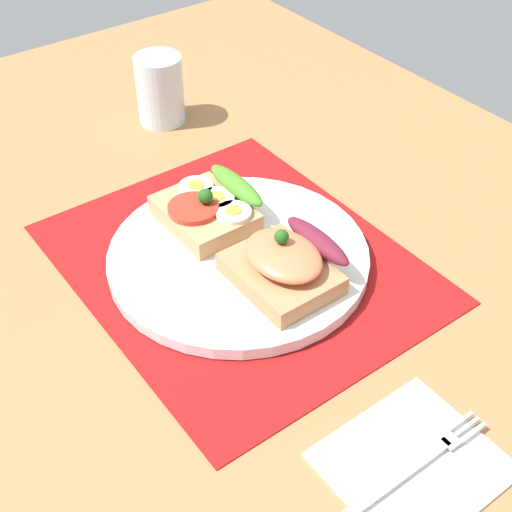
{
  "coord_description": "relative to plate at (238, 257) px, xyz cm",
  "views": [
    {
      "loc": [
        44.88,
        -30.97,
        48.21
      ],
      "look_at": [
        3.0,
        0.0,
        3.12
      ],
      "focal_mm": 50.16,
      "sensor_mm": 36.0,
      "label": 1
    }
  ],
  "objects": [
    {
      "name": "drinking_glass",
      "position": [
        -29.36,
        8.6,
        3.48
      ],
      "size": [
        6.07,
        6.07,
        8.88
      ],
      "primitive_type": "cylinder",
      "color": "silver",
      "rests_on": "ground_plane"
    },
    {
      "name": "fork",
      "position": [
        27.49,
        -2.63,
        -0.2
      ],
      "size": [
        1.62,
        14.55,
        0.32
      ],
      "color": "#B7B7BC",
      "rests_on": "napkin"
    },
    {
      "name": "sandwich_salmon",
      "position": [
        5.94,
        1.35,
        2.61
      ],
      "size": [
        10.28,
        9.49,
        5.42
      ],
      "color": "#B37E51",
      "rests_on": "plate"
    },
    {
      "name": "placemat",
      "position": [
        0.0,
        0.0,
        -0.81
      ],
      "size": [
        37.1,
        30.51,
        0.3
      ],
      "primitive_type": "cube",
      "color": "maroon",
      "rests_on": "ground_plane"
    },
    {
      "name": "sandwich_egg_tomato",
      "position": [
        -5.99,
        0.41,
        2.25
      ],
      "size": [
        10.05,
        9.38,
        4.32
      ],
      "color": "tan",
      "rests_on": "plate"
    },
    {
      "name": "napkin",
      "position": [
        27.05,
        -2.77,
        -0.66
      ],
      "size": [
        11.42,
        12.7,
        0.6
      ],
      "primitive_type": "cube",
      "color": "white",
      "rests_on": "ground_plane"
    },
    {
      "name": "plate",
      "position": [
        0.0,
        0.0,
        0.0
      ],
      "size": [
        26.33,
        26.33,
        1.32
      ],
      "primitive_type": "cylinder",
      "color": "white",
      "rests_on": "placemat"
    },
    {
      "name": "ground_plane",
      "position": [
        0.0,
        0.0,
        -2.56
      ],
      "size": [
        120.0,
        90.0,
        3.2
      ],
      "primitive_type": "cube",
      "color": "#9D6E42"
    }
  ]
}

